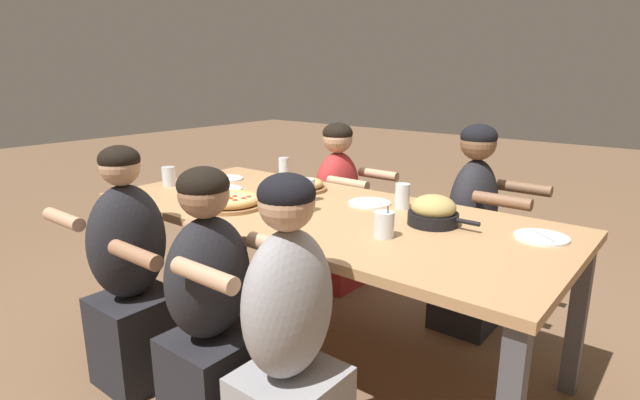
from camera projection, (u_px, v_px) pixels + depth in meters
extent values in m
plane|color=brown|center=(320.00, 350.00, 2.63)|extent=(18.00, 18.00, 0.00)
cube|color=tan|center=(320.00, 214.00, 2.44)|extent=(2.32, 1.02, 0.04)
cube|color=#4C4C51|center=(122.00, 261.00, 2.86)|extent=(0.07, 0.07, 0.73)
cube|color=#4C4C51|center=(239.00, 225.00, 3.54)|extent=(0.07, 0.07, 0.73)
cube|color=#4C4C51|center=(577.00, 318.00, 2.21)|extent=(0.07, 0.07, 0.73)
cylinder|color=#996B42|center=(230.00, 205.00, 2.49)|extent=(0.34, 0.34, 0.02)
torus|color=tan|center=(230.00, 199.00, 2.48)|extent=(0.31, 0.31, 0.03)
cylinder|color=#E5C675|center=(230.00, 200.00, 2.48)|extent=(0.27, 0.27, 0.03)
cylinder|color=#C6422D|center=(235.00, 200.00, 2.42)|extent=(0.02, 0.02, 0.01)
cylinder|color=#C6422D|center=(235.00, 196.00, 2.50)|extent=(0.02, 0.02, 0.01)
cylinder|color=#C6422D|center=(230.00, 198.00, 2.45)|extent=(0.02, 0.02, 0.01)
cylinder|color=#C6422D|center=(228.00, 196.00, 2.49)|extent=(0.02, 0.02, 0.01)
cylinder|color=#C6422D|center=(249.00, 196.00, 2.49)|extent=(0.02, 0.02, 0.01)
cylinder|color=#C6422D|center=(244.00, 198.00, 2.46)|extent=(0.02, 0.02, 0.01)
cylinder|color=#996B42|center=(302.00, 189.00, 2.83)|extent=(0.28, 0.28, 0.02)
torus|color=tan|center=(302.00, 183.00, 2.82)|extent=(0.24, 0.24, 0.03)
cylinder|color=#E5C675|center=(302.00, 185.00, 2.82)|extent=(0.20, 0.20, 0.03)
cylinder|color=#C6422D|center=(305.00, 181.00, 2.82)|extent=(0.02, 0.02, 0.01)
cylinder|color=#C6422D|center=(297.00, 179.00, 2.88)|extent=(0.02, 0.02, 0.01)
cylinder|color=#C6422D|center=(297.00, 179.00, 2.88)|extent=(0.02, 0.02, 0.01)
cylinder|color=#C6422D|center=(292.00, 180.00, 2.86)|extent=(0.02, 0.02, 0.01)
cylinder|color=#C6422D|center=(289.00, 181.00, 2.84)|extent=(0.02, 0.02, 0.01)
cylinder|color=#C6422D|center=(289.00, 182.00, 2.80)|extent=(0.02, 0.02, 0.01)
cylinder|color=black|center=(433.00, 218.00, 2.20)|extent=(0.22, 0.22, 0.06)
cylinder|color=black|center=(468.00, 222.00, 2.10)|extent=(0.10, 0.02, 0.02)
ellipsoid|color=tan|center=(434.00, 207.00, 2.18)|extent=(0.20, 0.20, 0.11)
cylinder|color=white|center=(225.00, 189.00, 2.83)|extent=(0.19, 0.19, 0.01)
cube|color=#B7B7BC|center=(225.00, 188.00, 2.83)|extent=(0.13, 0.04, 0.01)
cylinder|color=white|center=(541.00, 237.00, 2.01)|extent=(0.21, 0.21, 0.01)
cube|color=#B7B7BC|center=(542.00, 235.00, 2.01)|extent=(0.12, 0.10, 0.01)
cylinder|color=white|center=(369.00, 203.00, 2.54)|extent=(0.21, 0.21, 0.01)
cube|color=#B7B7BC|center=(369.00, 201.00, 2.53)|extent=(0.15, 0.02, 0.01)
cylinder|color=white|center=(226.00, 179.00, 3.10)|extent=(0.21, 0.21, 0.01)
cube|color=#B7B7BC|center=(226.00, 177.00, 3.10)|extent=(0.13, 0.08, 0.01)
cylinder|color=silver|center=(384.00, 225.00, 2.02)|extent=(0.08, 0.08, 0.11)
cylinder|color=#1EA8DB|center=(384.00, 228.00, 2.03)|extent=(0.07, 0.07, 0.08)
cylinder|color=black|center=(388.00, 222.00, 2.01)|extent=(0.01, 0.02, 0.13)
cylinder|color=silver|center=(284.00, 169.00, 3.07)|extent=(0.06, 0.06, 0.14)
cylinder|color=silver|center=(284.00, 174.00, 3.08)|extent=(0.06, 0.06, 0.08)
cylinder|color=silver|center=(291.00, 187.00, 2.62)|extent=(0.06, 0.06, 0.13)
cylinder|color=silver|center=(291.00, 192.00, 2.63)|extent=(0.05, 0.05, 0.08)
cylinder|color=silver|center=(305.00, 200.00, 2.39)|extent=(0.07, 0.07, 0.11)
cylinder|color=silver|center=(190.00, 190.00, 2.56)|extent=(0.06, 0.06, 0.13)
cylinder|color=silver|center=(190.00, 194.00, 2.57)|extent=(0.06, 0.06, 0.09)
cylinder|color=silver|center=(169.00, 176.00, 2.93)|extent=(0.08, 0.08, 0.11)
cylinder|color=black|center=(169.00, 181.00, 2.93)|extent=(0.07, 0.07, 0.06)
cylinder|color=silver|center=(309.00, 190.00, 2.59)|extent=(0.06, 0.06, 0.12)
cylinder|color=silver|center=(402.00, 196.00, 2.44)|extent=(0.07, 0.07, 0.12)
cylinder|color=black|center=(402.00, 201.00, 2.45)|extent=(0.06, 0.06, 0.08)
cylinder|color=silver|center=(203.00, 178.00, 2.88)|extent=(0.07, 0.07, 0.12)
cube|color=#232328|center=(467.00, 290.00, 2.83)|extent=(0.32, 0.34, 0.43)
ellipsoid|color=#232328|center=(473.00, 208.00, 2.71)|extent=(0.24, 0.36, 0.54)
sphere|color=brown|center=(478.00, 143.00, 2.62)|extent=(0.19, 0.19, 0.19)
ellipsoid|color=black|center=(479.00, 136.00, 2.61)|extent=(0.19, 0.19, 0.13)
cylinder|color=brown|center=(524.00, 188.00, 2.68)|extent=(0.28, 0.06, 0.06)
cylinder|color=brown|center=(502.00, 201.00, 2.43)|extent=(0.28, 0.06, 0.06)
ellipsoid|color=#99999E|center=(288.00, 304.00, 1.63)|extent=(0.24, 0.36, 0.51)
sphere|color=tan|center=(287.00, 203.00, 1.54)|extent=(0.18, 0.18, 0.18)
ellipsoid|color=black|center=(286.00, 193.00, 1.53)|extent=(0.18, 0.18, 0.13)
cylinder|color=tan|center=(204.00, 275.00, 1.60)|extent=(0.28, 0.06, 0.06)
cylinder|color=tan|center=(278.00, 247.00, 1.85)|extent=(0.28, 0.06, 0.06)
cube|color=#232328|center=(137.00, 338.00, 2.33)|extent=(0.32, 0.34, 0.43)
ellipsoid|color=#232328|center=(128.00, 242.00, 2.21)|extent=(0.24, 0.36, 0.52)
sphere|color=tan|center=(120.00, 166.00, 2.12)|extent=(0.17, 0.17, 0.17)
ellipsoid|color=black|center=(119.00, 159.00, 2.12)|extent=(0.17, 0.17, 0.12)
cylinder|color=tan|center=(64.00, 219.00, 2.18)|extent=(0.28, 0.06, 0.06)
cylinder|color=tan|center=(135.00, 203.00, 2.44)|extent=(0.28, 0.06, 0.06)
cube|color=#B22D2D|center=(337.00, 254.00, 3.39)|extent=(0.32, 0.34, 0.43)
ellipsoid|color=#B22D2D|center=(337.00, 189.00, 3.28)|extent=(0.24, 0.36, 0.48)
sphere|color=tan|center=(338.00, 138.00, 3.19)|extent=(0.19, 0.19, 0.19)
ellipsoid|color=black|center=(338.00, 133.00, 3.18)|extent=(0.19, 0.19, 0.13)
cylinder|color=tan|center=(378.00, 174.00, 3.26)|extent=(0.28, 0.06, 0.06)
cylinder|color=tan|center=(348.00, 183.00, 3.00)|extent=(0.28, 0.06, 0.06)
cube|color=#232328|center=(215.00, 383.00, 1.99)|extent=(0.32, 0.34, 0.43)
ellipsoid|color=#232328|center=(209.00, 278.00, 1.88)|extent=(0.24, 0.36, 0.48)
sphere|color=#9E7051|center=(204.00, 193.00, 1.79)|extent=(0.19, 0.19, 0.19)
ellipsoid|color=black|center=(203.00, 184.00, 1.79)|extent=(0.19, 0.19, 0.13)
cylinder|color=#9E7051|center=(135.00, 255.00, 1.85)|extent=(0.28, 0.06, 0.06)
cylinder|color=#9E7051|center=(208.00, 232.00, 2.11)|extent=(0.28, 0.06, 0.06)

